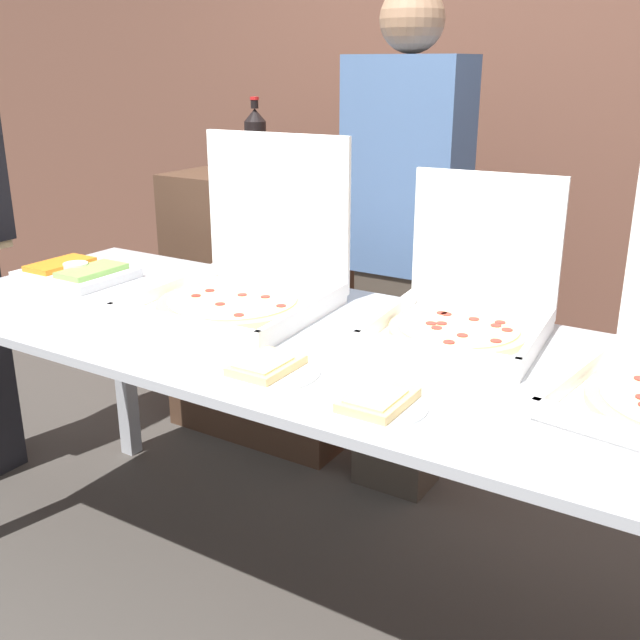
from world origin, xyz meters
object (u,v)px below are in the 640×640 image
veggie_tray (76,272)px  soda_can_silver (357,161)px  pizza_box_far_left (244,279)px  soda_bottle (255,139)px  person_guest_cap (404,247)px  paper_plate_front_left (378,402)px  paper_plate_front_right (266,368)px  pizza_box_far_right (465,309)px  soda_can_colored (321,167)px

veggie_tray → soda_can_silver: bearing=62.8°
pizza_box_far_left → soda_bottle: 1.13m
soda_can_silver → person_guest_cap: 0.51m
paper_plate_front_left → veggie_tray: veggie_tray is taller
soda_can_silver → pizza_box_far_left: bearing=-80.9°
paper_plate_front_right → soda_bottle: soda_bottle is taller
pizza_box_far_right → soda_can_colored: (-0.82, 0.60, 0.24)m
paper_plate_front_right → soda_bottle: bearing=127.1°
pizza_box_far_left → paper_plate_front_right: (0.34, -0.37, -0.07)m
paper_plate_front_left → soda_can_silver: (-0.80, 1.33, 0.30)m
veggie_tray → person_guest_cap: bearing=39.3°
pizza_box_far_left → veggie_tray: bearing=-179.0°
pizza_box_far_left → person_guest_cap: (0.20, 0.65, -0.01)m
paper_plate_front_left → person_guest_cap: size_ratio=0.12×
veggie_tray → soda_bottle: size_ratio=1.15×
soda_can_silver → soda_can_colored: size_ratio=1.00×
paper_plate_front_right → soda_can_silver: bearing=110.7°
paper_plate_front_left → soda_can_colored: bearing=126.8°
pizza_box_far_right → paper_plate_front_right: size_ratio=1.81×
soda_bottle → person_guest_cap: bearing=-16.8°
soda_bottle → soda_can_colored: size_ratio=2.39×
pizza_box_far_right → soda_bottle: size_ratio=1.55×
person_guest_cap → paper_plate_front_left: bearing=113.2°
pizza_box_far_left → soda_bottle: soda_bottle is taller
pizza_box_far_right → veggie_tray: 1.31m
pizza_box_far_right → paper_plate_front_left: pizza_box_far_right is taller
soda_bottle → pizza_box_far_left: bearing=-55.6°
pizza_box_far_left → paper_plate_front_right: size_ratio=2.13×
pizza_box_far_left → paper_plate_front_right: pizza_box_far_left is taller
veggie_tray → soda_can_colored: bearing=58.0°
paper_plate_front_right → person_guest_cap: 1.03m
veggie_tray → person_guest_cap: (0.86, 0.70, 0.05)m
pizza_box_far_right → soda_can_colored: pizza_box_far_right is taller
paper_plate_front_left → pizza_box_far_left: bearing=148.6°
pizza_box_far_left → soda_can_silver: pizza_box_far_left is taller
soda_can_silver → person_guest_cap: bearing=-39.3°
soda_bottle → soda_can_silver: (0.46, 0.04, -0.07)m
paper_plate_front_right → pizza_box_far_right: bearing=58.1°
pizza_box_far_right → veggie_tray: size_ratio=1.35×
person_guest_cap → veggie_tray: bearing=39.3°
pizza_box_far_left → paper_plate_front_left: (0.65, -0.40, -0.07)m
soda_can_silver → veggie_tray: bearing=-117.2°
pizza_box_far_right → veggie_tray: (-1.30, -0.16, -0.05)m
pizza_box_far_right → soda_bottle: bearing=142.9°
paper_plate_front_right → soda_can_colored: 1.24m
person_guest_cap → soda_bottle: bearing=-16.8°
person_guest_cap → pizza_box_far_left: bearing=72.9°
pizza_box_far_left → veggie_tray: pizza_box_far_left is taller
paper_plate_front_left → soda_bottle: bearing=134.3°
soda_can_colored → veggie_tray: bearing=-122.0°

